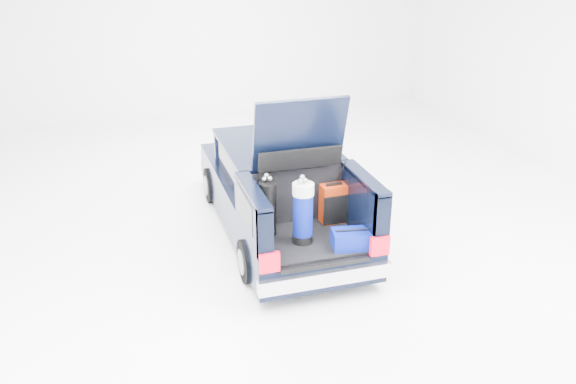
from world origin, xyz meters
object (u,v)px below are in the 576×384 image
object	(u,v)px
black_golf_bag	(268,208)
blue_duffel	(351,239)
red_suitcase	(333,204)
blue_golf_bag	(303,212)
car	(277,190)

from	to	relation	value
black_golf_bag	blue_duffel	bearing A→B (deg)	-27.54
red_suitcase	black_golf_bag	distance (m)	1.01
blue_duffel	blue_golf_bag	bearing A→B (deg)	158.78
blue_duffel	car	bearing A→B (deg)	112.47
car	red_suitcase	world-z (taller)	car
car	blue_golf_bag	bearing A→B (deg)	-93.75
blue_duffel	red_suitcase	bearing A→B (deg)	96.36
car	blue_duffel	xyz separation A→B (m)	(0.46, -1.98, 0.05)
black_golf_bag	blue_duffel	xyz separation A→B (m)	(0.96, -0.67, -0.28)
car	red_suitcase	distance (m)	1.31
red_suitcase	blue_golf_bag	size ratio (longest dim) A/B	0.63
blue_golf_bag	red_suitcase	bearing A→B (deg)	42.11
car	red_suitcase	bearing A→B (deg)	-67.27
red_suitcase	blue_golf_bag	bearing A→B (deg)	-144.95
car	red_suitcase	xyz separation A→B (m)	(0.50, -1.19, 0.21)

